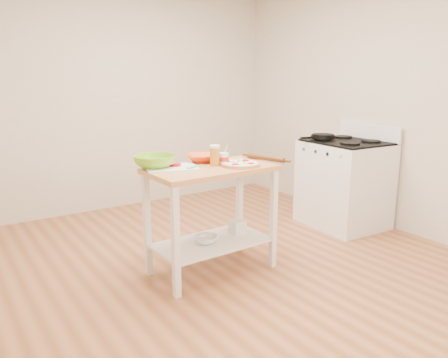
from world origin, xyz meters
name	(u,v)px	position (x,y,z in m)	size (l,w,h in m)	color
room_shell	(232,110)	(0.00, 0.00, 1.35)	(4.04, 4.54, 2.74)	#A6653D
prep_island	(211,198)	(-0.21, -0.02, 0.64)	(1.05, 0.59, 0.90)	tan
gas_stove	(344,183)	(1.64, 0.17, 0.47)	(0.76, 0.88, 1.11)	white
skillet	(323,137)	(1.48, 0.38, 0.98)	(0.42, 0.27, 0.03)	black
pizza	(240,164)	(0.01, -0.11, 0.92)	(0.32, 0.32, 0.05)	#E69F62
cutting_board	(171,167)	(-0.50, 0.12, 0.91)	(0.47, 0.41, 0.04)	white
spatula	(194,167)	(-0.37, -0.01, 0.92)	(0.15, 0.05, 0.01)	#41AF99
knife	(155,165)	(-0.60, 0.23, 0.92)	(0.27, 0.06, 0.01)	silver
orange_bowl	(202,158)	(-0.16, 0.22, 0.93)	(0.27, 0.27, 0.07)	red
green_bowl	(154,162)	(-0.61, 0.20, 0.95)	(0.33, 0.33, 0.10)	#79BE25
beer_pint	(215,155)	(-0.15, 0.02, 0.98)	(0.08, 0.08, 0.17)	#C18220
yogurt_tub	(224,159)	(-0.07, 0.01, 0.95)	(0.08, 0.08, 0.17)	white
rolling_pin	(266,158)	(0.33, -0.05, 0.92)	(0.04, 0.04, 0.38)	#573214
shelf_glass_bowl	(206,239)	(-0.27, -0.02, 0.29)	(0.20, 0.20, 0.06)	silver
shelf_bin	(237,227)	(0.08, 0.02, 0.32)	(0.12, 0.12, 0.12)	white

